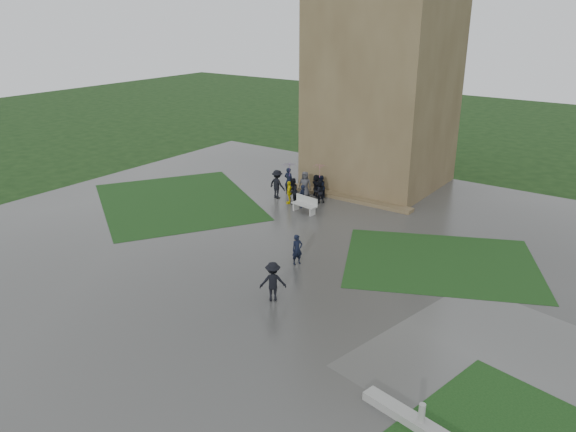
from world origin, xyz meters
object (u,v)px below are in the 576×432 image
Objects in this scene: tower at (385,50)px; pedestrian_mid at (297,250)px; bench at (305,204)px; pedestrian_near at (273,282)px.

tower is 12.11× the size of pedestrian_mid.
tower is 10.30× the size of bench.
pedestrian_near reaches higher than pedestrian_mid.
tower is at bearing 93.31° from bench.
pedestrian_mid is 3.71m from pedestrian_near.
tower is 19.86m from pedestrian_near.
pedestrian_near reaches higher than bench.
pedestrian_mid is at bearing -50.11° from bench.
bench is at bearing -95.58° from tower.
pedestrian_near is (1.20, -3.51, 0.12)m from pedestrian_mid.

